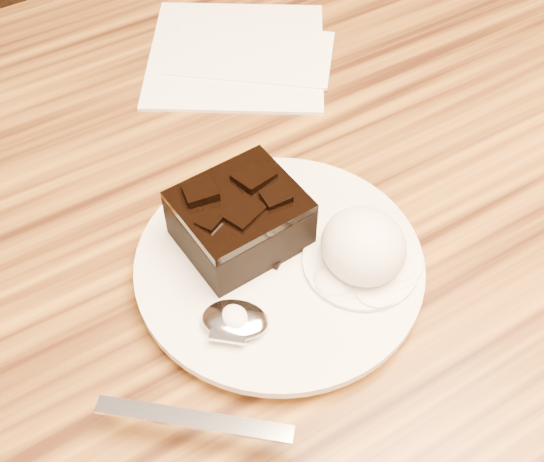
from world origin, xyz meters
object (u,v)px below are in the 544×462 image
dining_table (266,431)px  spoon (235,321)px  brownie (240,222)px  ice_cream_scoop (363,246)px  napkin (236,53)px  plate (279,268)px

dining_table → spoon: 0.41m
dining_table → brownie: (-0.02, -0.01, 0.41)m
dining_table → ice_cream_scoop: size_ratio=19.37×
dining_table → ice_cream_scoop: (0.04, -0.07, 0.41)m
napkin → brownie: bearing=-118.8°
dining_table → plate: (-0.01, -0.04, 0.38)m
plate → ice_cream_scoop: size_ratio=3.35×
plate → spoon: bearing=-150.2°
ice_cream_scoop → dining_table: bearing=116.4°
dining_table → plate: bearing=-105.4°
plate → ice_cream_scoop: 0.06m
brownie → ice_cream_scoop: bearing=-46.2°
ice_cream_scoop → plate: bearing=145.5°
brownie → ice_cream_scoop: (0.06, -0.06, 0.00)m
plate → napkin: 0.26m
spoon → napkin: 0.32m
dining_table → spoon: size_ratio=6.72×
ice_cream_scoop → napkin: (0.05, 0.28, -0.03)m
ice_cream_scoop → napkin: 0.28m
dining_table → brownie: size_ratio=14.48×
dining_table → plate: size_ratio=5.78×
brownie → spoon: size_ratio=0.46×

